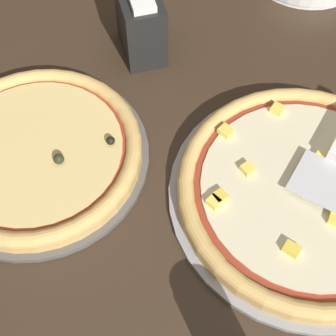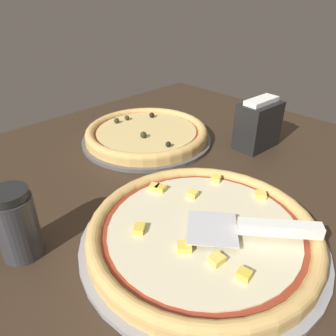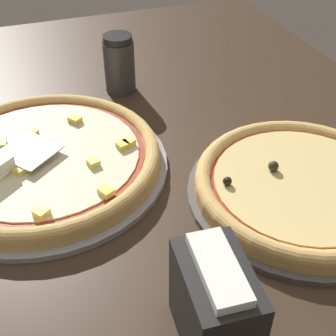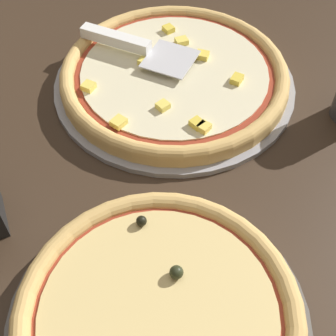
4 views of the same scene
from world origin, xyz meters
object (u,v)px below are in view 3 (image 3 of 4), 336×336
object	(u,v)px
parmesan_shaker	(119,64)
napkin_holder	(215,306)
pizza_back	(302,184)
pizza_front	(44,158)

from	to	relation	value
parmesan_shaker	napkin_holder	world-z (taller)	napkin_holder
parmesan_shaker	napkin_holder	bearing A→B (deg)	-5.09
pizza_back	napkin_holder	xyz separation A→B (cm)	(18.59, -23.48, 3.90)
pizza_front	parmesan_shaker	bearing A→B (deg)	139.73
napkin_holder	parmesan_shaker	bearing A→B (deg)	174.91
pizza_back	napkin_holder	bearing A→B (deg)	-51.63
pizza_front	pizza_back	size ratio (longest dim) A/B	1.17
pizza_back	napkin_holder	distance (cm)	30.20
pizza_front	parmesan_shaker	distance (cm)	30.32
pizza_back	napkin_holder	size ratio (longest dim) A/B	2.52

